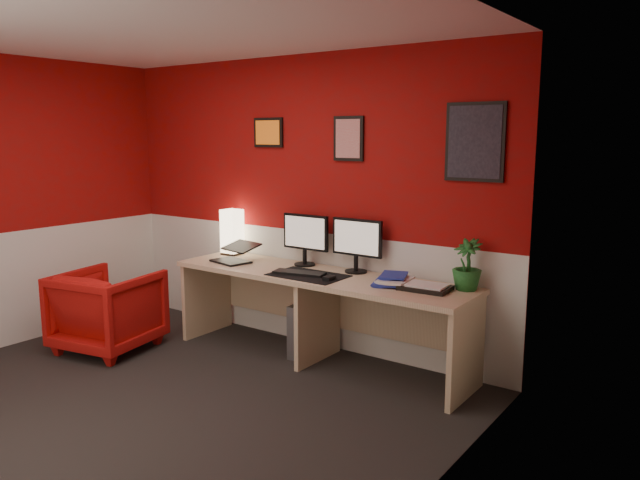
{
  "coord_description": "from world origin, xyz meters",
  "views": [
    {
      "loc": [
        3.25,
        -2.51,
        1.83
      ],
      "look_at": [
        0.6,
        1.21,
        1.05
      ],
      "focal_mm": 34.57,
      "sensor_mm": 36.0,
      "label": 1
    }
  ],
  "objects_px": {
    "laptop": "(230,250)",
    "monitor_right": "(356,237)",
    "desk": "(318,318)",
    "zen_tray": "(425,288)",
    "armchair": "(108,310)",
    "potted_plant": "(467,265)",
    "pc_tower": "(311,328)",
    "monitor_left": "(305,232)",
    "shoji_lamp": "(232,233)"
  },
  "relations": [
    {
      "from": "laptop",
      "to": "potted_plant",
      "type": "distance_m",
      "value": 2.07
    },
    {
      "from": "monitor_left",
      "to": "desk",
      "type": "bearing_deg",
      "value": -35.45
    },
    {
      "from": "desk",
      "to": "monitor_right",
      "type": "xyz_separation_m",
      "value": [
        0.22,
        0.22,
        0.66
      ]
    },
    {
      "from": "monitor_right",
      "to": "zen_tray",
      "type": "distance_m",
      "value": 0.79
    },
    {
      "from": "monitor_left",
      "to": "zen_tray",
      "type": "distance_m",
      "value": 1.26
    },
    {
      "from": "monitor_right",
      "to": "shoji_lamp",
      "type": "bearing_deg",
      "value": -179.1
    },
    {
      "from": "armchair",
      "to": "monitor_right",
      "type": "bearing_deg",
      "value": -161.39
    },
    {
      "from": "shoji_lamp",
      "to": "monitor_left",
      "type": "height_order",
      "value": "monitor_left"
    },
    {
      "from": "monitor_right",
      "to": "zen_tray",
      "type": "bearing_deg",
      "value": -15.19
    },
    {
      "from": "desk",
      "to": "zen_tray",
      "type": "height_order",
      "value": "zen_tray"
    },
    {
      "from": "monitor_right",
      "to": "potted_plant",
      "type": "distance_m",
      "value": 0.96
    },
    {
      "from": "monitor_right",
      "to": "pc_tower",
      "type": "height_order",
      "value": "monitor_right"
    },
    {
      "from": "monitor_left",
      "to": "monitor_right",
      "type": "distance_m",
      "value": 0.5
    },
    {
      "from": "armchair",
      "to": "shoji_lamp",
      "type": "bearing_deg",
      "value": -127.1
    },
    {
      "from": "laptop",
      "to": "zen_tray",
      "type": "xyz_separation_m",
      "value": [
        1.81,
        0.11,
        -0.09
      ]
    },
    {
      "from": "desk",
      "to": "shoji_lamp",
      "type": "relative_size",
      "value": 6.5
    },
    {
      "from": "potted_plant",
      "to": "armchair",
      "type": "distance_m",
      "value": 3.03
    },
    {
      "from": "desk",
      "to": "armchair",
      "type": "height_order",
      "value": "desk"
    },
    {
      "from": "laptop",
      "to": "potted_plant",
      "type": "relative_size",
      "value": 0.89
    },
    {
      "from": "desk",
      "to": "pc_tower",
      "type": "bearing_deg",
      "value": 145.66
    },
    {
      "from": "monitor_left",
      "to": "zen_tray",
      "type": "xyz_separation_m",
      "value": [
        1.21,
        -0.17,
        -0.28
      ]
    },
    {
      "from": "desk",
      "to": "armchair",
      "type": "relative_size",
      "value": 3.43
    },
    {
      "from": "desk",
      "to": "pc_tower",
      "type": "distance_m",
      "value": 0.23
    },
    {
      "from": "potted_plant",
      "to": "desk",
      "type": "bearing_deg",
      "value": -170.11
    },
    {
      "from": "potted_plant",
      "to": "armchair",
      "type": "xyz_separation_m",
      "value": [
        -2.8,
        -1.02,
        -0.57
      ]
    },
    {
      "from": "zen_tray",
      "to": "pc_tower",
      "type": "relative_size",
      "value": 0.78
    },
    {
      "from": "laptop",
      "to": "monitor_right",
      "type": "xyz_separation_m",
      "value": [
        1.1,
        0.3,
        0.18
      ]
    },
    {
      "from": "shoji_lamp",
      "to": "pc_tower",
      "type": "height_order",
      "value": "shoji_lamp"
    },
    {
      "from": "shoji_lamp",
      "to": "monitor_right",
      "type": "bearing_deg",
      "value": 0.9
    },
    {
      "from": "desk",
      "to": "monitor_left",
      "type": "relative_size",
      "value": 4.48
    },
    {
      "from": "desk",
      "to": "monitor_right",
      "type": "height_order",
      "value": "monitor_right"
    },
    {
      "from": "shoji_lamp",
      "to": "monitor_right",
      "type": "xyz_separation_m",
      "value": [
        1.34,
        0.02,
        0.09
      ]
    },
    {
      "from": "zen_tray",
      "to": "laptop",
      "type": "bearing_deg",
      "value": -176.58
    },
    {
      "from": "monitor_right",
      "to": "potted_plant",
      "type": "relative_size",
      "value": 1.56
    },
    {
      "from": "laptop",
      "to": "pc_tower",
      "type": "distance_m",
      "value": 0.98
    },
    {
      "from": "desk",
      "to": "monitor_left",
      "type": "height_order",
      "value": "monitor_left"
    },
    {
      "from": "potted_plant",
      "to": "pc_tower",
      "type": "xyz_separation_m",
      "value": [
        -1.31,
        -0.1,
        -0.69
      ]
    },
    {
      "from": "desk",
      "to": "monitor_left",
      "type": "distance_m",
      "value": 0.74
    },
    {
      "from": "desk",
      "to": "monitor_left",
      "type": "xyz_separation_m",
      "value": [
        -0.29,
        0.2,
        0.66
      ]
    },
    {
      "from": "shoji_lamp",
      "to": "potted_plant",
      "type": "bearing_deg",
      "value": -0.0
    },
    {
      "from": "shoji_lamp",
      "to": "armchair",
      "type": "distance_m",
      "value": 1.28
    },
    {
      "from": "laptop",
      "to": "armchair",
      "type": "relative_size",
      "value": 0.43
    },
    {
      "from": "monitor_right",
      "to": "potted_plant",
      "type": "xyz_separation_m",
      "value": [
        0.95,
        -0.02,
        -0.1
      ]
    },
    {
      "from": "pc_tower",
      "to": "monitor_left",
      "type": "bearing_deg",
      "value": 136.85
    },
    {
      "from": "laptop",
      "to": "zen_tray",
      "type": "relative_size",
      "value": 0.94
    },
    {
      "from": "laptop",
      "to": "monitor_right",
      "type": "distance_m",
      "value": 1.16
    },
    {
      "from": "desk",
      "to": "potted_plant",
      "type": "xyz_separation_m",
      "value": [
        1.17,
        0.2,
        0.55
      ]
    },
    {
      "from": "potted_plant",
      "to": "pc_tower",
      "type": "distance_m",
      "value": 1.49
    },
    {
      "from": "laptop",
      "to": "monitor_left",
      "type": "bearing_deg",
      "value": 36.54
    },
    {
      "from": "laptop",
      "to": "shoji_lamp",
      "type": "bearing_deg",
      "value": 142.31
    }
  ]
}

